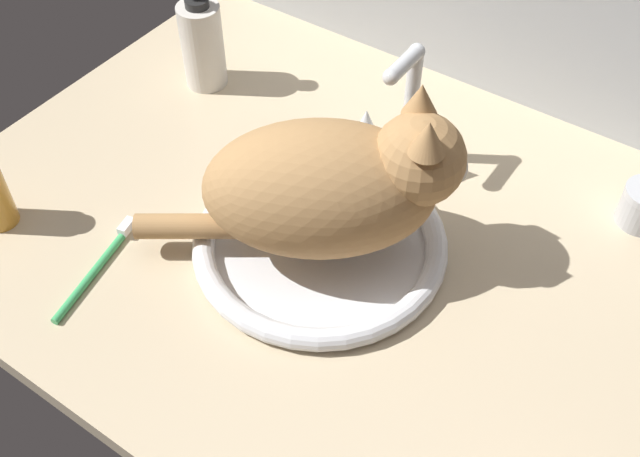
{
  "coord_description": "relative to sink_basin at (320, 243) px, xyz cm",
  "views": [
    {
      "loc": [
        37.45,
        -56.03,
        76.64
      ],
      "look_at": [
        1.6,
        -3.91,
        7.0
      ],
      "focal_mm": 42.53,
      "sensor_mm": 36.0,
      "label": 1
    }
  ],
  "objects": [
    {
      "name": "countertop",
      "position": [
        -1.6,
        3.91,
        -2.77
      ],
      "size": [
        101.1,
        76.04,
        3.0
      ],
      "primitive_type": "cube",
      "color": "#CCB793",
      "rests_on": "ground"
    },
    {
      "name": "backsplash_wall",
      "position": [
        -1.6,
        43.13,
        12.33
      ],
      "size": [
        101.1,
        2.4,
        33.21
      ],
      "primitive_type": "cube",
      "color": "#B2B7BC",
      "rests_on": "ground"
    },
    {
      "name": "sink_basin",
      "position": [
        0.0,
        0.0,
        0.0
      ],
      "size": [
        32.41,
        32.41,
        2.85
      ],
      "color": "white",
      "rests_on": "countertop"
    },
    {
      "name": "faucet",
      "position": [
        -0.0,
        21.06,
        5.9
      ],
      "size": [
        16.81,
        9.48,
        18.82
      ],
      "color": "silver",
      "rests_on": "countertop"
    },
    {
      "name": "cat",
      "position": [
        1.74,
        1.2,
        10.34
      ],
      "size": [
        36.07,
        29.88,
        20.71
      ],
      "color": "tan",
      "rests_on": "sink_basin"
    },
    {
      "name": "soap_pump_bottle",
      "position": [
        -34.86,
        18.93,
        5.93
      ],
      "size": [
        6.54,
        6.54,
        18.99
      ],
      "color": "silver",
      "rests_on": "countertop"
    },
    {
      "name": "toothbrush",
      "position": [
        -20.99,
        -18.47,
        -0.65
      ],
      "size": [
        4.64,
        17.04,
        1.7
      ],
      "color": "#3FB266",
      "rests_on": "countertop"
    }
  ]
}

